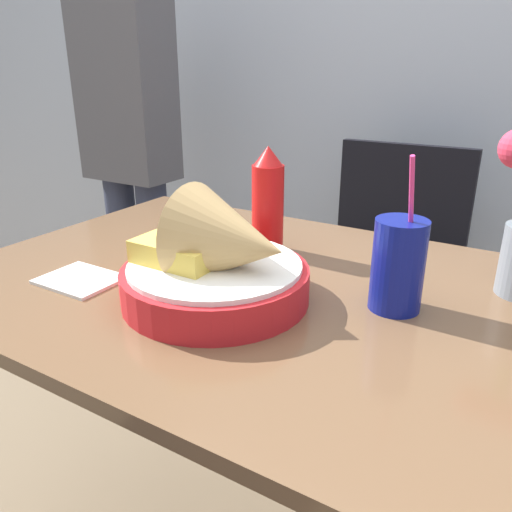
{
  "coord_description": "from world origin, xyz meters",
  "views": [
    {
      "loc": [
        0.36,
        -0.69,
        1.13
      ],
      "look_at": [
        -0.03,
        -0.03,
        0.83
      ],
      "focal_mm": 35.0,
      "sensor_mm": 36.0,
      "label": 1
    }
  ],
  "objects_px": {
    "food_basket": "(221,264)",
    "drink_cup": "(398,268)",
    "chair_far_window": "(388,269)",
    "person_standing": "(130,140)",
    "ketchup_bottle": "(268,201)"
  },
  "relations": [
    {
      "from": "food_basket",
      "to": "drink_cup",
      "type": "xyz_separation_m",
      "value": [
        0.24,
        0.12,
        0.0
      ]
    },
    {
      "from": "chair_far_window",
      "to": "person_standing",
      "type": "xyz_separation_m",
      "value": [
        -0.91,
        -0.13,
        0.34
      ]
    },
    {
      "from": "food_basket",
      "to": "drink_cup",
      "type": "relative_size",
      "value": 1.23
    },
    {
      "from": "food_basket",
      "to": "drink_cup",
      "type": "height_order",
      "value": "drink_cup"
    },
    {
      "from": "drink_cup",
      "to": "food_basket",
      "type": "bearing_deg",
      "value": -153.64
    },
    {
      "from": "food_basket",
      "to": "person_standing",
      "type": "bearing_deg",
      "value": 141.48
    },
    {
      "from": "drink_cup",
      "to": "ketchup_bottle",
      "type": "bearing_deg",
      "value": 157.64
    },
    {
      "from": "ketchup_bottle",
      "to": "drink_cup",
      "type": "xyz_separation_m",
      "value": [
        0.3,
        -0.12,
        -0.04
      ]
    },
    {
      "from": "chair_far_window",
      "to": "drink_cup",
      "type": "distance_m",
      "value": 0.79
    },
    {
      "from": "ketchup_bottle",
      "to": "drink_cup",
      "type": "relative_size",
      "value": 0.87
    },
    {
      "from": "drink_cup",
      "to": "person_standing",
      "type": "xyz_separation_m",
      "value": [
        -1.12,
        0.58,
        0.04
      ]
    },
    {
      "from": "ketchup_bottle",
      "to": "person_standing",
      "type": "relative_size",
      "value": 0.14
    },
    {
      "from": "food_basket",
      "to": "drink_cup",
      "type": "distance_m",
      "value": 0.27
    },
    {
      "from": "drink_cup",
      "to": "chair_far_window",
      "type": "bearing_deg",
      "value": 106.37
    },
    {
      "from": "food_basket",
      "to": "ketchup_bottle",
      "type": "xyz_separation_m",
      "value": [
        -0.06,
        0.24,
        0.04
      ]
    }
  ]
}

